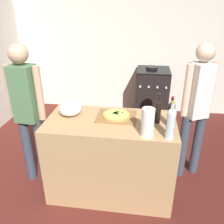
% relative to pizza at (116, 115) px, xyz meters
% --- Properties ---
extents(ground_plane, '(4.49, 3.61, 0.02)m').
position_rel_pizza_xyz_m(ground_plane, '(-0.23, 0.73, -0.94)').
color(ground_plane, '#511E19').
extents(kitchen_wall_rear, '(4.49, 0.10, 2.60)m').
position_rel_pizza_xyz_m(kitchen_wall_rear, '(-0.23, 2.29, 0.37)').
color(kitchen_wall_rear, silver).
rests_on(kitchen_wall_rear, ground_plane).
extents(counter, '(1.32, 0.67, 0.90)m').
position_rel_pizza_xyz_m(counter, '(-0.05, -0.08, -0.48)').
color(counter, tan).
rests_on(counter, ground_plane).
extents(cutting_board, '(0.40, 0.32, 0.02)m').
position_rel_pizza_xyz_m(cutting_board, '(0.00, -0.00, -0.02)').
color(cutting_board, olive).
rests_on(cutting_board, counter).
extents(pizza, '(0.28, 0.28, 0.03)m').
position_rel_pizza_xyz_m(pizza, '(0.00, 0.00, 0.00)').
color(pizza, tan).
rests_on(pizza, cutting_board).
extents(mixing_bowl, '(0.24, 0.24, 0.15)m').
position_rel_pizza_xyz_m(mixing_bowl, '(-0.49, -0.01, 0.04)').
color(mixing_bowl, '#B2B2B7').
rests_on(mixing_bowl, counter).
extents(paper_towel_roll, '(0.11, 0.11, 0.27)m').
position_rel_pizza_xyz_m(paper_towel_roll, '(0.32, -0.32, 0.10)').
color(paper_towel_roll, white).
rests_on(paper_towel_roll, counter).
extents(wine_bottle_clear, '(0.08, 0.08, 0.35)m').
position_rel_pizza_xyz_m(wine_bottle_clear, '(0.51, -0.35, 0.13)').
color(wine_bottle_clear, silver).
rests_on(wine_bottle_clear, counter).
extents(wine_bottle_amber, '(0.06, 0.06, 0.31)m').
position_rel_pizza_xyz_m(wine_bottle_amber, '(0.41, -0.05, 0.10)').
color(wine_bottle_amber, black).
rests_on(wine_bottle_amber, counter).
extents(wine_bottle_dark, '(0.07, 0.07, 0.30)m').
position_rel_pizza_xyz_m(wine_bottle_dark, '(0.53, -0.11, 0.11)').
color(wine_bottle_dark, black).
rests_on(wine_bottle_dark, counter).
extents(stove, '(0.57, 0.60, 0.97)m').
position_rel_pizza_xyz_m(stove, '(0.42, 1.89, -0.47)').
color(stove, black).
rests_on(stove, ground_plane).
extents(person_in_stripes, '(0.40, 0.22, 1.64)m').
position_rel_pizza_xyz_m(person_in_stripes, '(-0.97, -0.02, 0.02)').
color(person_in_stripes, '#383D4C').
rests_on(person_in_stripes, ground_plane).
extents(person_in_red, '(0.36, 0.27, 1.63)m').
position_rel_pizza_xyz_m(person_in_red, '(0.87, 0.35, 0.01)').
color(person_in_red, '#383D4C').
rests_on(person_in_red, ground_plane).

